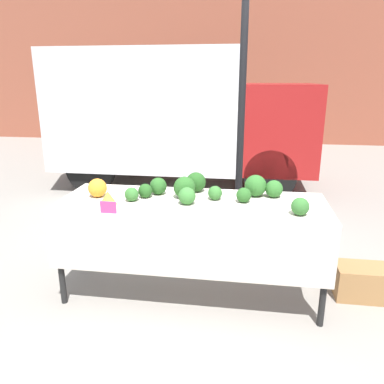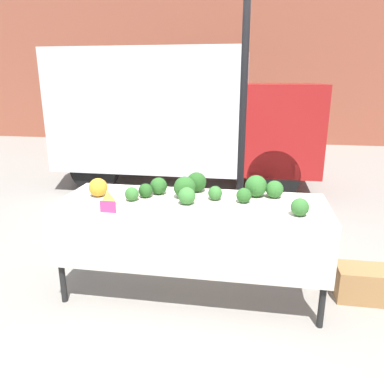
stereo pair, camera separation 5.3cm
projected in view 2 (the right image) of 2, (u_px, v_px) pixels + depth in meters
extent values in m
plane|color=gray|center=(192.00, 291.00, 3.37)|extent=(40.00, 40.00, 0.00)
cube|color=brown|center=(242.00, 33.00, 10.61)|extent=(16.00, 0.60, 6.15)
cylinder|color=black|center=(242.00, 137.00, 3.69)|extent=(0.07, 0.07, 2.56)
cube|color=silver|center=(156.00, 108.00, 6.60)|extent=(3.15, 2.03, 1.93)
cube|color=maroon|center=(281.00, 126.00, 6.34)|extent=(1.19, 1.86, 1.39)
cylinder|color=black|center=(273.00, 175.00, 5.77)|extent=(0.81, 0.22, 0.81)
cylinder|color=black|center=(270.00, 155.00, 7.32)|extent=(0.81, 0.22, 0.81)
cylinder|color=black|center=(95.00, 168.00, 6.23)|extent=(0.81, 0.22, 0.81)
cylinder|color=black|center=(127.00, 150.00, 7.78)|extent=(0.81, 0.22, 0.81)
cube|color=beige|center=(192.00, 203.00, 3.12)|extent=(2.23, 0.79, 0.03)
cube|color=beige|center=(184.00, 250.00, 2.83)|extent=(2.23, 0.01, 0.47)
cylinder|color=black|center=(60.00, 258.00, 3.10)|extent=(0.05, 0.05, 0.82)
cylinder|color=black|center=(325.00, 279.00, 2.77)|extent=(0.05, 0.05, 0.82)
cylinder|color=black|center=(94.00, 227.00, 3.73)|extent=(0.05, 0.05, 0.82)
cylinder|color=black|center=(312.00, 242.00, 3.40)|extent=(0.05, 0.05, 0.82)
sphere|color=orange|center=(98.00, 188.00, 3.22)|extent=(0.16, 0.16, 0.16)
cone|color=#93B238|center=(108.00, 197.00, 3.03)|extent=(0.14, 0.14, 0.11)
sphere|color=#23511E|center=(197.00, 182.00, 3.36)|extent=(0.18, 0.18, 0.18)
sphere|color=#285B23|center=(185.00, 187.00, 3.18)|extent=(0.19, 0.19, 0.19)
sphere|color=#336B2D|center=(300.00, 207.00, 2.77)|extent=(0.14, 0.14, 0.14)
sphere|color=#2D6628|center=(256.00, 186.00, 3.22)|extent=(0.19, 0.19, 0.19)
sphere|color=#285B23|center=(159.00, 186.00, 3.29)|extent=(0.15, 0.15, 0.15)
sphere|color=#336B2D|center=(132.00, 194.00, 3.12)|extent=(0.12, 0.12, 0.12)
sphere|color=#387533|center=(187.00, 196.00, 3.02)|extent=(0.14, 0.14, 0.14)
sphere|color=#285B23|center=(244.00, 195.00, 3.07)|extent=(0.12, 0.12, 0.12)
sphere|color=#336B2D|center=(215.00, 193.00, 3.14)|extent=(0.12, 0.12, 0.12)
sphere|color=#2D6628|center=(275.00, 189.00, 3.19)|extent=(0.15, 0.15, 0.15)
sphere|color=#23511E|center=(146.00, 191.00, 3.20)|extent=(0.12, 0.12, 0.12)
cube|color=#E53D84|center=(108.00, 207.00, 2.84)|extent=(0.13, 0.01, 0.09)
cube|color=#9E7042|center=(364.00, 283.00, 3.22)|extent=(0.46, 0.29, 0.29)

